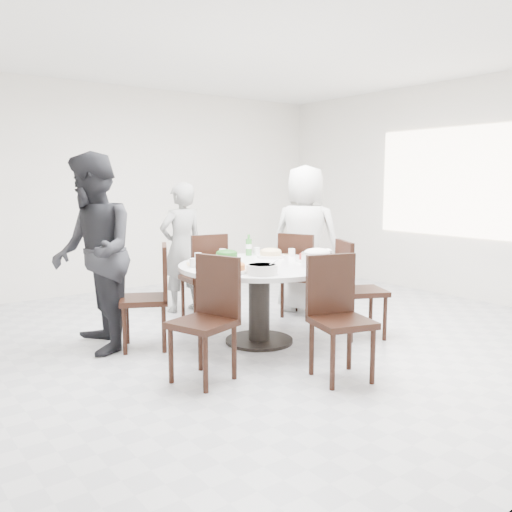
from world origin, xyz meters
TOP-DOWN VIEW (x-y plane):
  - floor at (0.00, 0.00)m, footprint 6.00×6.00m
  - ceiling at (0.00, 0.00)m, footprint 6.00×6.00m
  - wall_back at (0.00, 3.00)m, footprint 6.00×0.01m
  - wall_right at (3.00, 0.00)m, footprint 0.01×6.00m
  - window at (2.98, 0.00)m, footprint 0.04×2.20m
  - dining_table at (-0.31, -0.19)m, footprint 1.50×1.50m
  - chair_ne at (0.68, 0.30)m, footprint 0.55×0.55m
  - chair_n at (-0.25, 0.91)m, footprint 0.47×0.47m
  - chair_nw at (-1.25, 0.30)m, footprint 0.57×0.57m
  - chair_sw at (-1.26, -0.73)m, footprint 0.53×0.53m
  - chair_s at (-0.39, -1.34)m, footprint 0.52×0.52m
  - chair_se at (0.60, -0.64)m, footprint 0.56×0.56m
  - diner_right at (0.85, 0.45)m, footprint 0.87×0.99m
  - diner_middle at (-0.28, 1.34)m, footprint 0.55×0.37m
  - diner_left at (-1.63, 0.49)m, footprint 0.82×0.97m
  - dish_greens at (-0.38, 0.25)m, footprint 0.27×0.27m
  - dish_pale at (0.04, 0.08)m, footprint 0.28×0.28m
  - dish_orange at (-0.77, -0.06)m, footprint 0.28×0.28m
  - dish_redbrown at (0.17, -0.37)m, footprint 0.28×0.28m
  - dish_tofu at (-0.78, -0.43)m, footprint 0.28×0.28m
  - rice_bowl at (0.03, -0.61)m, footprint 0.29×0.29m
  - soup_bowl at (-0.62, -0.63)m, footprint 0.26×0.26m
  - beverage_bottle at (-0.04, 0.34)m, footprint 0.06×0.06m
  - tea_cups at (-0.28, 0.41)m, footprint 0.07×0.07m
  - chopsticks at (-0.33, 0.49)m, footprint 0.24×0.04m

SIDE VIEW (x-z plane):
  - floor at x=0.00m, z-range -0.01..0.01m
  - dining_table at x=-0.31m, z-range 0.00..0.75m
  - chair_ne at x=0.68m, z-range 0.00..0.95m
  - chair_n at x=-0.25m, z-range 0.00..0.95m
  - chair_nw at x=-1.25m, z-range 0.00..0.95m
  - chair_sw at x=-1.26m, z-range 0.00..0.95m
  - chair_s at x=-0.39m, z-range 0.00..0.95m
  - chair_se at x=0.60m, z-range 0.00..0.95m
  - diner_middle at x=-0.28m, z-range 0.00..1.50m
  - chopsticks at x=-0.33m, z-range 0.75..0.76m
  - dish_redbrown at x=0.17m, z-range 0.75..0.82m
  - dish_greens at x=-0.38m, z-range 0.75..0.82m
  - dish_tofu at x=-0.78m, z-range 0.75..0.82m
  - dish_orange at x=-0.77m, z-range 0.75..0.82m
  - dish_pale at x=0.04m, z-range 0.75..0.82m
  - tea_cups at x=-0.28m, z-range 0.75..0.83m
  - soup_bowl at x=-0.62m, z-range 0.75..0.83m
  - rice_bowl at x=0.03m, z-range 0.75..0.87m
  - diner_right at x=0.85m, z-range 0.00..1.70m
  - beverage_bottle at x=-0.04m, z-range 0.75..0.97m
  - diner_left at x=-1.63m, z-range 0.00..1.77m
  - wall_back at x=0.00m, z-range 0.00..2.80m
  - wall_right at x=3.00m, z-range 0.00..2.80m
  - window at x=2.98m, z-range 0.80..2.20m
  - ceiling at x=0.00m, z-range 2.79..2.80m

